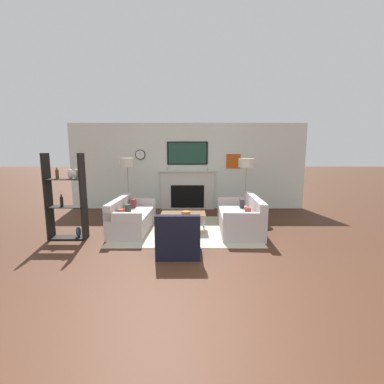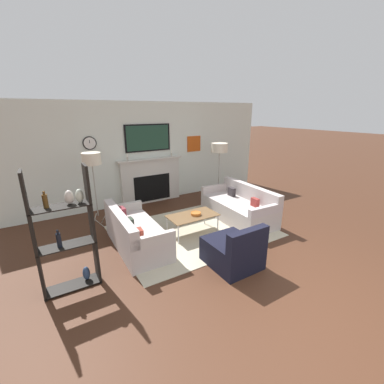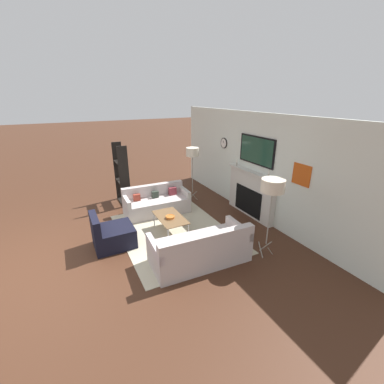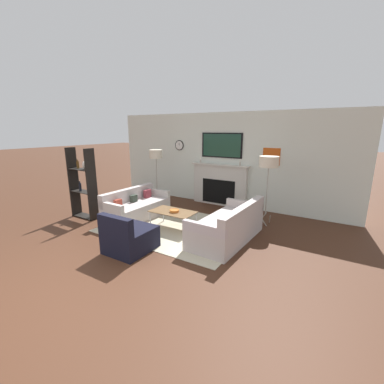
# 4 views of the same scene
# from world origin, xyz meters

# --- Properties ---
(ground_plane) EXTENTS (60.00, 60.00, 0.00)m
(ground_plane) POSITION_xyz_m (0.00, 0.00, 0.00)
(ground_plane) COLOR #432618
(fireplace_wall) EXTENTS (7.44, 0.28, 2.70)m
(fireplace_wall) POSITION_xyz_m (0.00, 5.21, 1.22)
(fireplace_wall) COLOR silver
(fireplace_wall) RESTS_ON ground_plane
(area_rug) EXTENTS (3.17, 2.43, 0.01)m
(area_rug) POSITION_xyz_m (0.00, 2.89, 0.01)
(area_rug) COLOR #BAB196
(area_rug) RESTS_ON ground_plane
(couch_left) EXTENTS (0.81, 1.76, 0.74)m
(couch_left) POSITION_xyz_m (-1.28, 2.89, 0.28)
(couch_left) COLOR #BCB0AD
(couch_left) RESTS_ON ground_plane
(couch_right) EXTENTS (0.95, 1.92, 0.79)m
(couch_right) POSITION_xyz_m (1.28, 2.89, 0.28)
(couch_right) COLOR #BCB0AD
(couch_right) RESTS_ON ground_plane
(armchair) EXTENTS (0.75, 0.84, 0.77)m
(armchair) POSITION_xyz_m (-0.10, 1.46, 0.26)
(armchair) COLOR black
(armchair) RESTS_ON ground_plane
(coffee_table) EXTENTS (1.02, 0.57, 0.41)m
(coffee_table) POSITION_xyz_m (-0.06, 2.81, 0.39)
(coffee_table) COLOR brown
(coffee_table) RESTS_ON ground_plane
(decorative_bowl) EXTENTS (0.21, 0.21, 0.06)m
(decorative_bowl) POSITION_xyz_m (0.00, 2.78, 0.44)
(decorative_bowl) COLOR #BF6427
(decorative_bowl) RESTS_ON coffee_table
(floor_lamp_left) EXTENTS (0.38, 0.38, 1.65)m
(floor_lamp_left) POSITION_xyz_m (-1.66, 4.20, 1.49)
(floor_lamp_left) COLOR #9E998E
(floor_lamp_left) RESTS_ON ground_plane
(floor_lamp_right) EXTENTS (0.44, 0.44, 1.64)m
(floor_lamp_right) POSITION_xyz_m (1.66, 4.20, 1.49)
(floor_lamp_right) COLOR #9E998E
(floor_lamp_right) RESTS_ON ground_plane
(shelf_unit) EXTENTS (0.76, 0.28, 1.79)m
(shelf_unit) POSITION_xyz_m (-2.44, 2.25, 0.86)
(shelf_unit) COLOR black
(shelf_unit) RESTS_ON ground_plane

